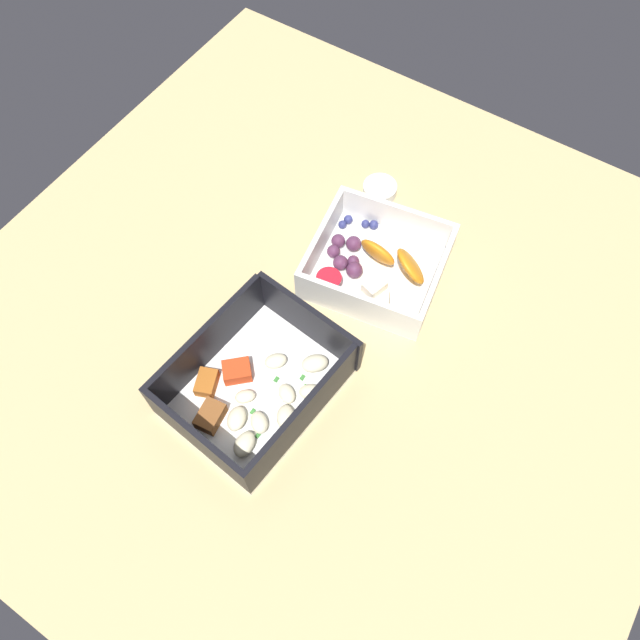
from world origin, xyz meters
TOP-DOWN VIEW (x-y plane):
  - table_surface at (0.00, 0.00)cm, footprint 80.00×80.00cm
  - pasta_container at (-11.02, 0.99)cm, footprint 18.61×15.17cm
  - fruit_bowl at (8.61, -1.79)cm, footprint 15.93×16.81cm
  - paper_cup_liner at (19.33, 3.82)cm, footprint 4.24×4.24cm

SIDE VIEW (x-z plane):
  - table_surface at x=0.00cm, z-range 0.00..2.00cm
  - paper_cup_liner at x=19.33cm, z-range 2.00..3.57cm
  - fruit_bowl at x=8.61cm, z-range 1.06..6.54cm
  - pasta_container at x=-11.02cm, z-range 0.82..7.53cm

